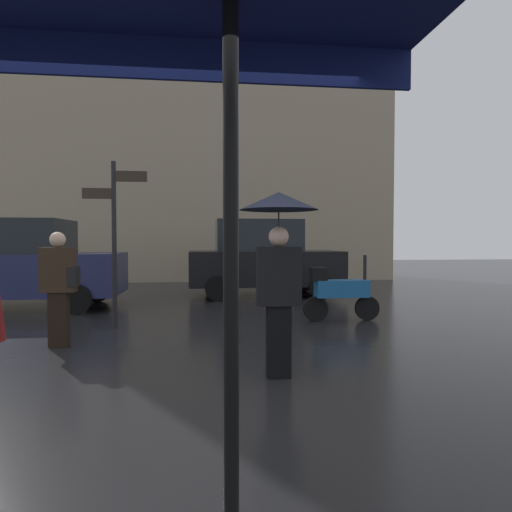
{
  "coord_description": "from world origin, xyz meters",
  "views": [
    {
      "loc": [
        0.3,
        -2.98,
        1.51
      ],
      "look_at": [
        1.37,
        5.79,
        1.2
      ],
      "focal_mm": 31.07,
      "sensor_mm": 36.0,
      "label": 1
    }
  ],
  "objects_px": {
    "parked_car_left": "(263,258)",
    "parked_car_right": "(20,264)",
    "parked_scooter": "(339,291)",
    "street_signpost": "(114,227)",
    "pedestrian_with_umbrella": "(279,241)",
    "pedestrian_with_bag": "(59,282)"
  },
  "relations": [
    {
      "from": "pedestrian_with_umbrella",
      "to": "parked_car_left",
      "type": "bearing_deg",
      "value": -72.24
    },
    {
      "from": "parked_car_left",
      "to": "parked_car_right",
      "type": "bearing_deg",
      "value": 27.65
    },
    {
      "from": "parked_scooter",
      "to": "parked_car_left",
      "type": "height_order",
      "value": "parked_car_left"
    },
    {
      "from": "pedestrian_with_umbrella",
      "to": "pedestrian_with_bag",
      "type": "distance_m",
      "value": 3.38
    },
    {
      "from": "parked_car_left",
      "to": "parked_car_right",
      "type": "distance_m",
      "value": 5.87
    },
    {
      "from": "pedestrian_with_umbrella",
      "to": "parked_car_left",
      "type": "distance_m",
      "value": 7.22
    },
    {
      "from": "pedestrian_with_umbrella",
      "to": "street_signpost",
      "type": "distance_m",
      "value": 3.85
    },
    {
      "from": "pedestrian_with_umbrella",
      "to": "parked_car_right",
      "type": "distance_m",
      "value": 7.36
    },
    {
      "from": "parked_scooter",
      "to": "parked_car_right",
      "type": "distance_m",
      "value": 6.95
    },
    {
      "from": "pedestrian_with_umbrella",
      "to": "parked_scooter",
      "type": "height_order",
      "value": "pedestrian_with_umbrella"
    },
    {
      "from": "street_signpost",
      "to": "pedestrian_with_bag",
      "type": "bearing_deg",
      "value": -111.2
    },
    {
      "from": "street_signpost",
      "to": "parked_car_left",
      "type": "bearing_deg",
      "value": 52.62
    },
    {
      "from": "pedestrian_with_umbrella",
      "to": "street_signpost",
      "type": "xyz_separation_m",
      "value": [
        -2.33,
        3.06,
        0.23
      ]
    },
    {
      "from": "pedestrian_with_bag",
      "to": "street_signpost",
      "type": "height_order",
      "value": "street_signpost"
    },
    {
      "from": "parked_scooter",
      "to": "parked_car_right",
      "type": "height_order",
      "value": "parked_car_right"
    },
    {
      "from": "pedestrian_with_bag",
      "to": "parked_car_right",
      "type": "height_order",
      "value": "parked_car_right"
    },
    {
      "from": "parked_scooter",
      "to": "street_signpost",
      "type": "distance_m",
      "value": 4.21
    },
    {
      "from": "pedestrian_with_umbrella",
      "to": "pedestrian_with_bag",
      "type": "xyz_separation_m",
      "value": [
        -2.84,
        1.74,
        -0.58
      ]
    },
    {
      "from": "parked_car_left",
      "to": "parked_car_right",
      "type": "xyz_separation_m",
      "value": [
        -5.64,
        -1.63,
        -0.03
      ]
    },
    {
      "from": "parked_scooter",
      "to": "parked_car_left",
      "type": "bearing_deg",
      "value": 87.77
    },
    {
      "from": "parked_scooter",
      "to": "street_signpost",
      "type": "height_order",
      "value": "street_signpost"
    },
    {
      "from": "pedestrian_with_umbrella",
      "to": "street_signpost",
      "type": "height_order",
      "value": "street_signpost"
    }
  ]
}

